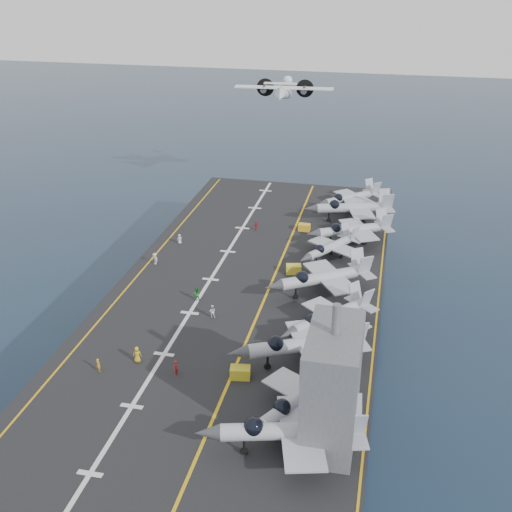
% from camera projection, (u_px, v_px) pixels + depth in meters
% --- Properties ---
extents(ground, '(500.00, 500.00, 0.00)m').
position_uv_depth(ground, '(250.00, 344.00, 97.82)').
color(ground, '#142135').
rests_on(ground, ground).
extents(hull, '(36.00, 90.00, 10.00)m').
position_uv_depth(hull, '(250.00, 316.00, 95.68)').
color(hull, '#56595E').
rests_on(hull, ground).
extents(flight_deck, '(38.00, 92.00, 0.40)m').
position_uv_depth(flight_deck, '(250.00, 285.00, 93.46)').
color(flight_deck, black).
rests_on(flight_deck, hull).
extents(foul_line, '(0.35, 90.00, 0.02)m').
position_uv_depth(foul_line, '(270.00, 286.00, 92.78)').
color(foul_line, gold).
rests_on(foul_line, flight_deck).
extents(landing_centerline, '(0.50, 90.00, 0.02)m').
position_uv_depth(landing_centerline, '(210.00, 279.00, 94.54)').
color(landing_centerline, silver).
rests_on(landing_centerline, flight_deck).
extents(deck_edge_port, '(0.25, 90.00, 0.02)m').
position_uv_depth(deck_edge_port, '(140.00, 272.00, 96.69)').
color(deck_edge_port, gold).
rests_on(deck_edge_port, flight_deck).
extents(deck_edge_stbd, '(0.25, 90.00, 0.02)m').
position_uv_depth(deck_edge_stbd, '(379.00, 297.00, 89.75)').
color(deck_edge_stbd, gold).
rests_on(deck_edge_stbd, flight_deck).
extents(island_superstructure, '(5.00, 10.00, 15.00)m').
position_uv_depth(island_superstructure, '(333.00, 373.00, 60.76)').
color(island_superstructure, '#56595E').
rests_on(island_superstructure, flight_deck).
extents(fighter_jet_0, '(18.32, 14.47, 5.60)m').
position_uv_depth(fighter_jet_0, '(291.00, 429.00, 60.60)').
color(fighter_jet_0, '#A3ABB3').
rests_on(fighter_jet_0, flight_deck).
extents(fighter_jet_1, '(16.22, 18.01, 5.21)m').
position_uv_depth(fighter_jet_1, '(303.00, 395.00, 65.59)').
color(fighter_jet_1, '#9FA8B1').
rests_on(fighter_jet_1, flight_deck).
extents(fighter_jet_2, '(19.41, 16.80, 5.67)m').
position_uv_depth(fighter_jet_2, '(306.00, 343.00, 73.94)').
color(fighter_jet_2, '#929AA1').
rests_on(fighter_jet_2, flight_deck).
extents(fighter_jet_3, '(16.56, 17.04, 4.96)m').
position_uv_depth(fighter_jet_3, '(331.00, 315.00, 80.32)').
color(fighter_jet_3, gray).
rests_on(fighter_jet_3, flight_deck).
extents(fighter_jet_4, '(18.93, 17.41, 5.47)m').
position_uv_depth(fighter_jet_4, '(325.00, 276.00, 89.48)').
color(fighter_jet_4, '#939DA4').
rests_on(fighter_jet_4, flight_deck).
extents(fighter_jet_5, '(14.07, 15.30, 4.42)m').
position_uv_depth(fighter_jet_5, '(331.00, 246.00, 99.96)').
color(fighter_jet_5, '#919AA1').
rests_on(fighter_jet_5, flight_deck).
extents(fighter_jet_6, '(17.30, 15.17, 5.03)m').
position_uv_depth(fighter_jet_6, '(354.00, 229.00, 105.50)').
color(fighter_jet_6, gray).
rests_on(fighter_jet_6, flight_deck).
extents(fighter_jet_7, '(18.19, 14.63, 5.50)m').
position_uv_depth(fighter_jet_7, '(354.00, 207.00, 114.00)').
color(fighter_jet_7, '#91989F').
rests_on(fighter_jet_7, flight_deck).
extents(fighter_jet_8, '(16.35, 16.04, 4.78)m').
position_uv_depth(fighter_jet_8, '(351.00, 197.00, 119.62)').
color(fighter_jet_8, '#99A1AA').
rests_on(fighter_jet_8, flight_deck).
extents(tow_cart_a, '(2.46, 1.81, 1.36)m').
position_uv_depth(tow_cart_a, '(240.00, 372.00, 72.42)').
color(tow_cart_a, gold).
rests_on(tow_cart_a, flight_deck).
extents(tow_cart_b, '(2.48, 1.90, 1.33)m').
position_uv_depth(tow_cart_b, '(294.00, 269.00, 96.15)').
color(tow_cart_b, yellow).
rests_on(tow_cart_b, flight_deck).
extents(tow_cart_c, '(2.03, 1.35, 1.19)m').
position_uv_depth(tow_cart_c, '(304.00, 227.00, 110.99)').
color(tow_cart_c, gold).
rests_on(tow_cart_c, flight_deck).
extents(crew_0, '(1.39, 1.12, 2.02)m').
position_uv_depth(crew_0, '(137.00, 354.00, 75.09)').
color(crew_0, gold).
rests_on(crew_0, flight_deck).
extents(crew_1, '(1.21, 1.07, 1.69)m').
position_uv_depth(crew_1, '(98.00, 365.00, 73.47)').
color(crew_1, gold).
rests_on(crew_1, flight_deck).
extents(crew_2, '(1.33, 1.07, 1.92)m').
position_uv_depth(crew_2, '(197.00, 294.00, 88.58)').
color(crew_2, '#1D8427').
rests_on(crew_2, flight_deck).
extents(crew_3, '(1.32, 1.22, 1.83)m').
position_uv_depth(crew_3, '(155.00, 259.00, 98.89)').
color(crew_3, silver).
rests_on(crew_3, flight_deck).
extents(crew_4, '(1.18, 1.16, 1.66)m').
position_uv_depth(crew_4, '(256.00, 226.00, 111.07)').
color(crew_4, '#AD2D27').
rests_on(crew_4, flight_deck).
extents(crew_5, '(1.20, 1.14, 1.66)m').
position_uv_depth(crew_5, '(180.00, 239.00, 105.88)').
color(crew_5, silver).
rests_on(crew_5, flight_deck).
extents(crew_6, '(0.80, 1.14, 1.83)m').
position_uv_depth(crew_6, '(176.00, 368.00, 72.84)').
color(crew_6, '#B21919').
rests_on(crew_6, flight_deck).
extents(crew_7, '(1.21, 0.93, 1.83)m').
position_uv_depth(crew_7, '(212.00, 311.00, 84.36)').
color(crew_7, white).
rests_on(crew_7, flight_deck).
extents(transport_plane, '(22.99, 16.44, 5.22)m').
position_uv_depth(transport_plane, '(284.00, 94.00, 143.21)').
color(transport_plane, white).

